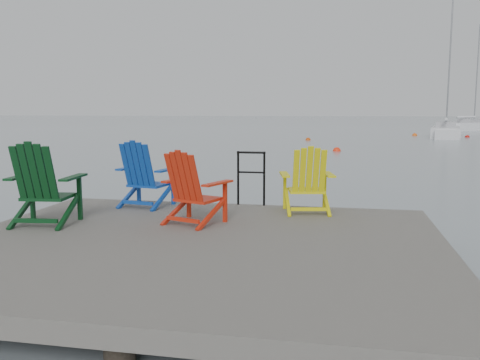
% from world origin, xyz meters
% --- Properties ---
extents(ground, '(400.00, 400.00, 0.00)m').
position_xyz_m(ground, '(0.00, 0.00, 0.00)').
color(ground, slate).
rests_on(ground, ground).
extents(dock, '(6.00, 5.00, 1.40)m').
position_xyz_m(dock, '(0.00, 0.00, 0.35)').
color(dock, '#312D2B').
rests_on(dock, ground).
extents(handrail, '(0.48, 0.04, 0.90)m').
position_xyz_m(handrail, '(0.25, 2.45, 1.04)').
color(handrail, black).
rests_on(handrail, dock).
extents(chair_green, '(0.97, 0.91, 1.13)m').
position_xyz_m(chair_green, '(-2.29, 0.42, 1.07)').
color(chair_green, black).
rests_on(chair_green, dock).
extents(chair_blue, '(0.95, 0.89, 1.07)m').
position_xyz_m(chair_blue, '(-1.43, 1.96, 1.04)').
color(chair_blue, '#0E3B99').
rests_on(chair_blue, dock).
extents(chair_red, '(0.97, 0.93, 1.02)m').
position_xyz_m(chair_red, '(-0.30, 0.88, 1.01)').
color(chair_red, red).
rests_on(chair_red, dock).
extents(chair_yellow, '(0.91, 0.86, 1.02)m').
position_xyz_m(chair_yellow, '(1.21, 1.97, 1.01)').
color(chair_yellow, '#D5CE0B').
rests_on(chair_yellow, dock).
extents(sailboat_near, '(3.51, 8.10, 10.92)m').
position_xyz_m(sailboat_near, '(9.85, 37.02, 0.36)').
color(sailboat_near, silver).
rests_on(sailboat_near, ground).
extents(sailboat_mid, '(7.07, 7.50, 11.34)m').
position_xyz_m(sailboat_mid, '(15.36, 52.44, 0.36)').
color(sailboat_mid, white).
rests_on(sailboat_mid, ground).
extents(buoy_a, '(0.41, 0.41, 0.41)m').
position_xyz_m(buoy_a, '(1.50, 20.80, 0.00)').
color(buoy_a, '#F62C0E').
rests_on(buoy_a, ground).
extents(buoy_b, '(0.37, 0.37, 0.37)m').
position_xyz_m(buoy_b, '(-0.60, 30.57, 0.00)').
color(buoy_b, '#BE410B').
rests_on(buoy_b, ground).
extents(buoy_c, '(0.36, 0.36, 0.36)m').
position_xyz_m(buoy_c, '(11.45, 36.92, 0.00)').
color(buoy_c, red).
rests_on(buoy_c, ground).
extents(buoy_d, '(0.41, 0.41, 0.41)m').
position_xyz_m(buoy_d, '(7.76, 38.91, 0.00)').
color(buoy_d, '#E7560D').
rests_on(buoy_d, ground).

